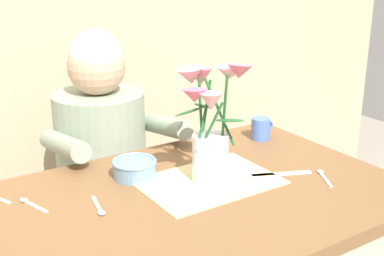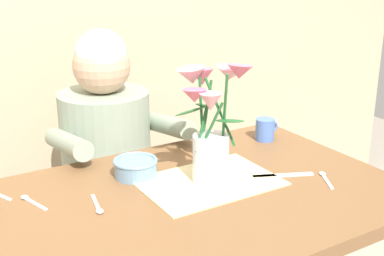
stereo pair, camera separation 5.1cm
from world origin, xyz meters
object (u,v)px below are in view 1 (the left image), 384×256
Objects in this scene: seated_person at (103,178)px; flower_vase at (210,124)px; dinner_knife at (282,174)px; ceramic_mug at (261,128)px; ceramic_bowl at (134,168)px.

flower_vase is (0.10, -0.57, 0.36)m from seated_person.
dinner_knife is (0.31, -0.65, 0.18)m from seated_person.
dinner_knife is 2.04× the size of ceramic_mug.
flower_vase reaches higher than ceramic_mug.
ceramic_mug is at bearing 28.19° from flower_vase.
ceramic_bowl reaches higher than dinner_knife.
flower_vase is 3.91× the size of ceramic_mug.
flower_vase is 0.29m from dinner_knife.
seated_person reaches higher than ceramic_mug.
ceramic_mug reaches higher than ceramic_bowl.
ceramic_mug is (0.37, 0.20, -0.14)m from flower_vase.
flower_vase is 0.27m from ceramic_bowl.
ceramic_mug is at bearing 5.10° from ceramic_bowl.
flower_vase is at bearing -41.38° from ceramic_bowl.
seated_person is at bearing 142.14° from ceramic_mug.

